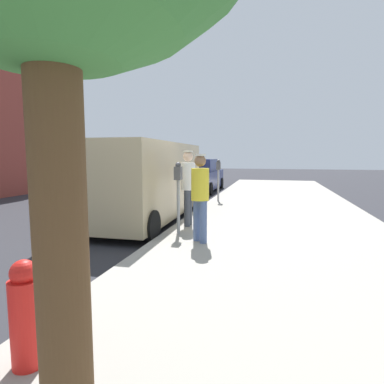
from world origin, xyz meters
name	(u,v)px	position (x,y,z in m)	size (l,w,h in m)	color
ground_plane	(125,234)	(0.00, 0.00, 0.00)	(80.00, 80.00, 0.00)	#2D2D33
sidewalk_slab	(282,241)	(3.50, 0.00, 0.07)	(5.00, 32.00, 0.15)	#9E998E
parking_meter_near	(178,185)	(1.35, -0.22, 1.18)	(0.14, 0.18, 1.52)	gray
parking_meter_far	(218,173)	(1.35, 4.90, 1.18)	(0.14, 0.18, 1.52)	gray
pedestrian_in_yellow	(200,192)	(1.95, -0.76, 1.12)	(0.34, 0.34, 1.69)	#4C608C
pedestrian_in_white	(188,183)	(1.35, 0.60, 1.17)	(0.34, 0.36, 1.78)	#383D47
parked_van	(144,180)	(-0.15, 1.52, 1.15)	(2.22, 5.24, 2.15)	tan
parked_sedan_ahead	(199,177)	(-0.39, 9.31, 0.75)	(1.95, 4.41, 1.65)	navy
fire_hydrant	(26,315)	(1.45, -4.67, 0.57)	(0.24, 0.24, 0.86)	red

